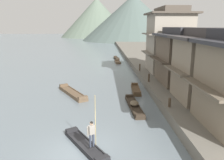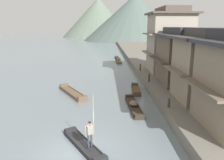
{
  "view_description": "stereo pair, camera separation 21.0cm",
  "coord_description": "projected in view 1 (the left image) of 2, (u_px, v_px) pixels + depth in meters",
  "views": [
    {
      "loc": [
        1.36,
        -11.81,
        7.13
      ],
      "look_at": [
        2.24,
        11.86,
        1.39
      ],
      "focal_mm": 35.92,
      "sensor_mm": 36.0,
      "label": 1
    },
    {
      "loc": [
        1.57,
        -11.82,
        7.13
      ],
      "look_at": [
        2.24,
        11.86,
        1.39
      ],
      "focal_mm": 35.92,
      "sensor_mm": 36.0,
      "label": 2
    }
  ],
  "objects": [
    {
      "name": "ground_plane",
      "position": [
        81.0,
        151.0,
        13.1
      ],
      "size": [
        400.0,
        400.0,
        0.0
      ],
      "primitive_type": "plane",
      "color": "slate"
    },
    {
      "name": "riverbank_right",
      "position": [
        176.0,
        62.0,
        42.69
      ],
      "size": [
        18.0,
        110.0,
        0.84
      ],
      "primitive_type": "cube",
      "color": "#6B665B",
      "rests_on": "ground"
    },
    {
      "name": "boat_foreground_poled",
      "position": [
        85.0,
        145.0,
        13.46
      ],
      "size": [
        2.98,
        4.16,
        0.41
      ],
      "color": "#232326",
      "rests_on": "ground"
    },
    {
      "name": "boatman_person",
      "position": [
        92.0,
        131.0,
        12.49
      ],
      "size": [
        0.49,
        0.42,
        3.04
      ],
      "color": "black",
      "rests_on": "boat_foreground_poled"
    },
    {
      "name": "boat_moored_nearest",
      "position": [
        72.0,
        93.0,
        23.78
      ],
      "size": [
        3.68,
        5.49,
        0.56
      ],
      "color": "brown",
      "rests_on": "ground"
    },
    {
      "name": "boat_moored_second",
      "position": [
        116.0,
        58.0,
        49.39
      ],
      "size": [
        1.17,
        3.53,
        0.49
      ],
      "color": "#33281E",
      "rests_on": "ground"
    },
    {
      "name": "boat_moored_third",
      "position": [
        134.0,
        106.0,
        19.96
      ],
      "size": [
        1.14,
        5.52,
        0.64
      ],
      "color": "#33281E",
      "rests_on": "ground"
    },
    {
      "name": "boat_moored_far",
      "position": [
        118.0,
        62.0,
        44.62
      ],
      "size": [
        1.12,
        3.75,
        0.36
      ],
      "color": "brown",
      "rests_on": "ground"
    },
    {
      "name": "boat_midriver_drifting",
      "position": [
        136.0,
        90.0,
        24.99
      ],
      "size": [
        1.07,
        4.02,
        0.51
      ],
      "color": "brown",
      "rests_on": "ground"
    },
    {
      "name": "house_waterfront_second",
      "position": [
        211.0,
        65.0,
        19.04
      ],
      "size": [
        6.62,
        5.55,
        6.14
      ],
      "color": "gray",
      "rests_on": "riverbank_right"
    },
    {
      "name": "house_waterfront_tall",
      "position": [
        179.0,
        56.0,
        24.91
      ],
      "size": [
        5.15,
        6.69,
        6.14
      ],
      "color": "brown",
      "rests_on": "riverbank_right"
    },
    {
      "name": "house_waterfront_narrow",
      "position": [
        169.0,
        41.0,
        31.12
      ],
      "size": [
        6.51,
        6.35,
        8.74
      ],
      "color": "gray",
      "rests_on": "riverbank_right"
    },
    {
      "name": "mooring_post_dock_near",
      "position": [
        170.0,
        103.0,
        17.74
      ],
      "size": [
        0.2,
        0.2,
        0.74
      ],
      "primitive_type": "cylinder",
      "color": "#473828",
      "rests_on": "riverbank_right"
    },
    {
      "name": "mooring_post_dock_mid",
      "position": [
        149.0,
        78.0,
        25.83
      ],
      "size": [
        0.2,
        0.2,
        0.95
      ],
      "primitive_type": "cylinder",
      "color": "#473828",
      "rests_on": "riverbank_right"
    },
    {
      "name": "mooring_post_dock_far",
      "position": [
        140.0,
        67.0,
        32.25
      ],
      "size": [
        0.2,
        0.2,
        0.96
      ],
      "primitive_type": "cylinder",
      "color": "#473828",
      "rests_on": "riverbank_right"
    },
    {
      "name": "hill_far_west",
      "position": [
        97.0,
        18.0,
        144.65
      ],
      "size": [
        46.53,
        46.53,
        24.49
      ],
      "primitive_type": "cone",
      "color": "#5B6B5B",
      "rests_on": "ground"
    },
    {
      "name": "hill_far_centre",
      "position": [
        133.0,
        18.0,
        111.83
      ],
      "size": [
        51.04,
        51.04,
        22.14
      ],
      "primitive_type": "cone",
      "color": "#4C5B56",
      "rests_on": "ground"
    }
  ]
}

